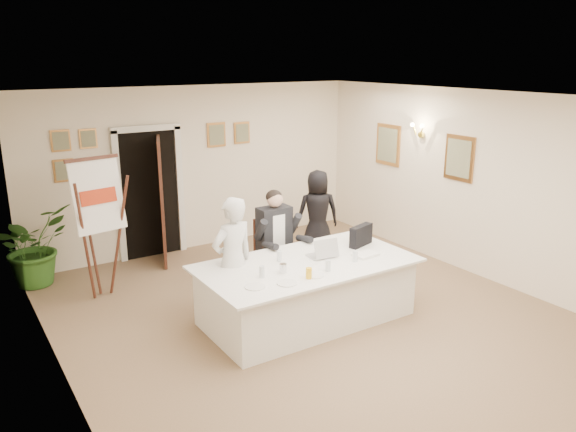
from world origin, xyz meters
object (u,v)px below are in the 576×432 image
(laptop, at_px, (321,246))
(flip_chart, at_px, (98,236))
(seated_man, at_px, (276,241))
(standing_man, at_px, (233,261))
(steel_jug, at_px, (283,268))
(potted_palm, at_px, (33,246))
(standing_woman, at_px, (318,213))
(paper_stack, at_px, (366,255))
(conference_table, at_px, (307,291))
(oj_glass, at_px, (309,273))
(laptop_bag, at_px, (361,235))

(laptop, bearing_deg, flip_chart, 145.60)
(seated_man, height_order, laptop, seated_man)
(standing_man, bearing_deg, steel_jug, 114.45)
(standing_man, height_order, potted_palm, standing_man)
(standing_woman, relative_size, paper_stack, 4.64)
(conference_table, xyz_separation_m, standing_man, (-0.81, 0.43, 0.43))
(seated_man, distance_m, standing_woman, 1.68)
(standing_man, distance_m, paper_stack, 1.72)
(seated_man, height_order, paper_stack, seated_man)
(oj_glass, relative_size, steel_jug, 1.18)
(seated_man, distance_m, potted_palm, 3.59)
(oj_glass, bearing_deg, steel_jug, 115.99)
(flip_chart, bearing_deg, seated_man, -26.83)
(conference_table, relative_size, laptop, 7.67)
(seated_man, bearing_deg, flip_chart, 148.15)
(standing_man, height_order, laptop_bag, standing_man)
(potted_palm, distance_m, laptop, 4.28)
(standing_woman, height_order, potted_palm, standing_woman)
(paper_stack, bearing_deg, standing_woman, 70.17)
(conference_table, relative_size, seated_man, 1.82)
(flip_chart, bearing_deg, oj_glass, -55.72)
(standing_woman, distance_m, oj_glass, 3.01)
(laptop_bag, bearing_deg, seated_man, 117.00)
(flip_chart, distance_m, potted_palm, 1.29)
(conference_table, height_order, flip_chart, flip_chart)
(paper_stack, xyz_separation_m, oj_glass, (-1.06, -0.23, 0.05))
(conference_table, distance_m, standing_man, 1.02)
(flip_chart, distance_m, paper_stack, 3.62)
(laptop, bearing_deg, paper_stack, -24.55)
(flip_chart, height_order, standing_woman, flip_chart)
(laptop_bag, distance_m, oj_glass, 1.40)
(paper_stack, bearing_deg, steel_jug, 176.04)
(potted_palm, distance_m, paper_stack, 4.84)
(potted_palm, xyz_separation_m, laptop_bag, (3.70, -2.99, 0.33))
(seated_man, height_order, potted_palm, seated_man)
(standing_man, height_order, paper_stack, standing_man)
(conference_table, xyz_separation_m, paper_stack, (0.78, -0.21, 0.40))
(standing_man, relative_size, laptop, 4.61)
(standing_man, relative_size, paper_stack, 5.22)
(paper_stack, bearing_deg, potted_palm, 136.19)
(conference_table, distance_m, potted_palm, 4.15)
(flip_chart, relative_size, standing_man, 1.20)
(seated_man, xyz_separation_m, potted_palm, (-2.87, 2.14, -0.17))
(potted_palm, bearing_deg, laptop, -45.50)
(seated_man, bearing_deg, standing_woman, 29.01)
(standing_man, height_order, oj_glass, standing_man)
(potted_palm, bearing_deg, laptop_bag, -38.96)
(laptop_bag, bearing_deg, laptop, 167.12)
(potted_palm, distance_m, steel_jug, 3.99)
(conference_table, xyz_separation_m, laptop_bag, (0.99, 0.14, 0.52))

